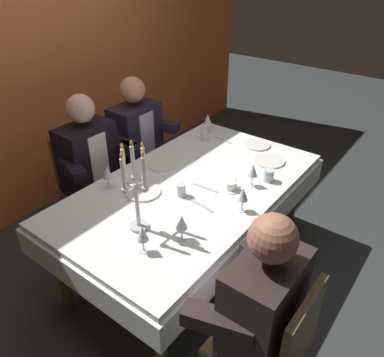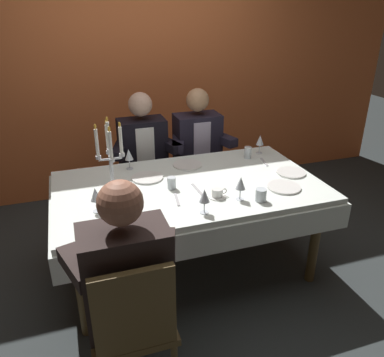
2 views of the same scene
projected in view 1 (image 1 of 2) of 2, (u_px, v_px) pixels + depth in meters
ground_plane at (191, 264)px, 2.98m from camera, size 12.00×12.00×0.00m
back_wall at (31, 57)px, 3.12m from camera, size 6.00×0.12×2.70m
dining_table at (191, 199)px, 2.65m from camera, size 1.94×1.14×0.74m
candelabra at (136, 190)px, 2.06m from camera, size 0.19×0.19×0.56m
dinner_plate_0 at (257, 145)px, 3.10m from camera, size 0.22×0.22×0.01m
dinner_plate_1 at (143, 192)px, 2.50m from camera, size 0.24×0.24×0.01m
dinner_plate_2 at (163, 164)px, 2.82m from camera, size 0.23×0.23×0.01m
dinner_plate_3 at (269, 161)px, 2.87m from camera, size 0.24×0.24×0.01m
wine_glass_0 at (182, 222)px, 2.05m from camera, size 0.07×0.07×0.16m
wine_glass_1 at (108, 173)px, 2.50m from camera, size 0.07×0.07×0.16m
wine_glass_2 at (243, 195)px, 2.28m from camera, size 0.07×0.07×0.16m
wine_glass_3 at (142, 234)px, 1.97m from camera, size 0.07×0.07×0.16m
wine_glass_4 at (208, 119)px, 3.26m from camera, size 0.07×0.07×0.16m
wine_glass_5 at (253, 171)px, 2.53m from camera, size 0.07×0.07×0.16m
water_tumbler_0 at (268, 175)px, 2.62m from camera, size 0.07×0.07×0.09m
water_tumbler_1 at (181, 190)px, 2.46m from camera, size 0.06×0.06×0.09m
water_tumbler_2 at (204, 134)px, 3.16m from camera, size 0.06×0.06×0.10m
coffee_cup_0 at (231, 186)px, 2.53m from camera, size 0.13×0.12×0.06m
knife_0 at (202, 205)px, 2.38m from camera, size 0.05×0.19×0.01m
knife_1 at (205, 188)px, 2.55m from camera, size 0.03×0.19×0.01m
fork_2 at (223, 140)px, 3.18m from camera, size 0.05×0.17×0.01m
seated_diner_0 at (264, 306)px, 1.73m from camera, size 0.63×0.48×1.24m
seated_diner_1 at (88, 157)px, 2.94m from camera, size 0.63×0.48×1.24m
seated_diner_2 at (136, 134)px, 3.30m from camera, size 0.63×0.48×1.24m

